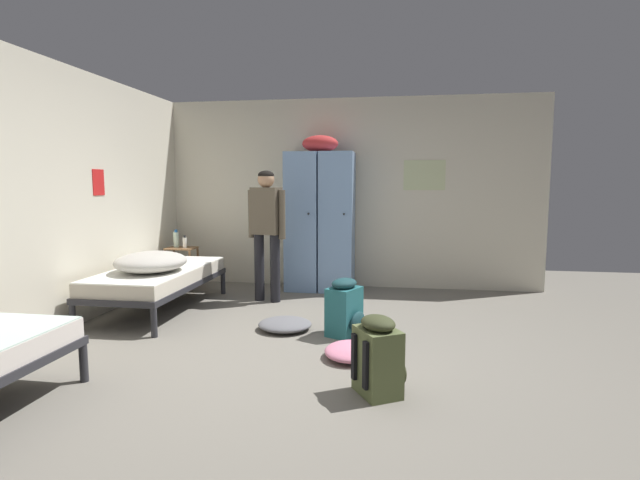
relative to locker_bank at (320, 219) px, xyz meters
The scene contains 13 objects.
ground_plane 2.80m from the locker_bank, 82.02° to the right, with size 9.22×9.22×0.00m, color slate.
room_backdrop 1.60m from the locker_bank, 129.02° to the right, with size 5.21×5.82×2.59m.
locker_bank is the anchor object (origin of this frame).
shelf_unit 2.00m from the locker_bank, behind, with size 0.38×0.30×0.57m.
bed_left_rear 2.22m from the locker_bank, 139.57° to the right, with size 0.90×1.90×0.49m.
bedding_heap 2.30m from the locker_bank, 134.70° to the right, with size 0.74×0.83×0.22m.
person_traveler 0.93m from the locker_bank, 125.55° to the right, with size 0.49×0.28×1.59m.
water_bottle 2.00m from the locker_bank, behind, with size 0.07×0.07×0.24m.
lotion_bottle 1.86m from the locker_bank, behind, with size 0.06×0.06×0.17m.
backpack_teal 2.16m from the locker_bank, 74.36° to the right, with size 0.40×0.39×0.55m.
backpack_olive 3.43m from the locker_bank, 74.15° to the right, with size 0.41×0.40×0.55m.
clothes_pile_pink 2.80m from the locker_bank, 75.41° to the right, with size 0.44×0.50×0.11m.
clothes_pile_grey 2.09m from the locker_bank, 91.66° to the right, with size 0.53×0.51×0.11m.
Camera 1 is at (0.66, -3.85, 1.44)m, focal length 27.36 mm.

